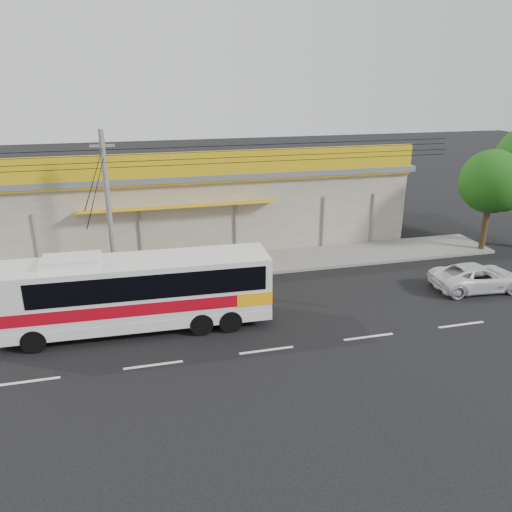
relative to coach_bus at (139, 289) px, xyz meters
The scene contains 9 objects.
ground 4.60m from the coach_bus, ahead, with size 120.00×120.00×0.00m, color black.
sidewalk 7.34m from the coach_bus, 53.35° to the left, with size 30.00×3.20×0.15m, color gray.
lane_markings 5.36m from the coach_bus, 32.81° to the right, with size 50.00×0.12×0.01m, color silver, non-canonical shape.
storefront_building 12.08m from the coach_bus, 69.28° to the left, with size 22.60×9.20×5.70m.
coach_bus is the anchor object (origin of this frame).
motorbike_red 5.19m from the coach_bus, 119.01° to the left, with size 0.68×1.94×1.02m, color maroon.
white_car 15.12m from the coach_bus, ahead, with size 1.97×4.26×1.19m, color silver.
utility_pole 6.71m from the coach_bus, 101.46° to the left, with size 34.00×14.00×7.11m.
tree_near 19.55m from the coach_bus, 13.74° to the left, with size 3.40×3.40×5.64m.
Camera 1 is at (-4.18, -17.60, 9.33)m, focal length 35.00 mm.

